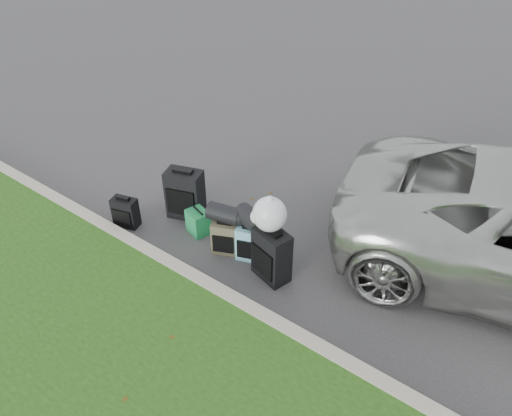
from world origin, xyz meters
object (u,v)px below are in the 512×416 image
Objects in this scene: suitcase_small_black at (126,212)px; suitcase_teal at (250,243)px; tote_green at (198,222)px; suitcase_large_black_left at (185,194)px; suitcase_olive at (225,237)px; tote_navy at (231,218)px; suitcase_large_black_right at (272,255)px.

suitcase_small_black is 1.99m from suitcase_teal.
suitcase_teal is at bearing 16.71° from tote_green.
suitcase_large_black_left is 1.07m from suitcase_olive.
suitcase_teal reaches higher than suitcase_olive.
tote_navy is at bearing 19.74° from suitcase_small_black.
suitcase_small_black reaches higher than tote_navy.
suitcase_large_black_right reaches higher than tote_navy.
suitcase_large_black_left is 1.58× the size of suitcase_olive.
tote_green is at bearing -170.06° from suitcase_large_black_right.
tote_green is (-0.59, 0.10, -0.06)m from suitcase_olive.
tote_navy is at bearing 127.48° from suitcase_teal.
suitcase_small_black is at bearing -146.04° from suitcase_large_black_left.
tote_navy is at bearing 71.30° from tote_green.
suitcase_teal is (1.37, -0.20, -0.13)m from suitcase_large_black_left.
suitcase_large_black_right reaches higher than suitcase_teal.
suitcase_olive is 0.37m from suitcase_teal.
suitcase_small_black is 1.27× the size of tote_green.
suitcase_large_black_right is 2.69× the size of tote_navy.
suitcase_olive is (1.56, 0.42, 0.01)m from suitcase_small_black.
suitcase_small_black is 0.90× the size of suitcase_teal.
suitcase_small_black is 0.94× the size of suitcase_olive.
suitcase_small_black is at bearing 173.80° from suitcase_teal.
suitcase_large_black_right reaches higher than tote_green.
suitcase_large_black_left reaches higher than suitcase_olive.
suitcase_large_black_right is 1.24m from tote_navy.
suitcase_olive is 0.67× the size of suitcase_large_black_right.
suitcase_small_black is at bearing -159.91° from tote_navy.
suitcase_teal is at bearing -1.35° from suitcase_small_black.
tote_green is (-0.95, 0.00, -0.07)m from suitcase_teal.
suitcase_large_black_right is at bearing -26.89° from suitcase_olive.
suitcase_large_black_right is (2.36, 0.39, 0.14)m from suitcase_small_black.
suitcase_small_black is 1.10m from tote_green.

